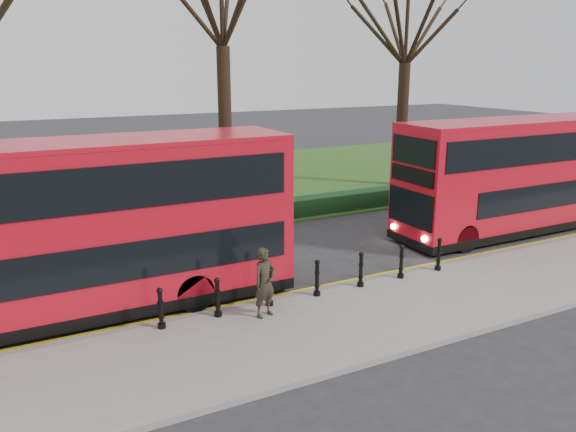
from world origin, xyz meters
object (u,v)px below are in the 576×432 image
bus_rear (523,175)px  bus_lead (71,231)px  bollard_row (317,279)px  pedestrian (265,282)px

bus_rear → bus_lead: bearing=-179.0°
bus_lead → bus_rear: (16.67, 0.28, -0.08)m
bollard_row → bus_lead: 6.59m
bollard_row → bus_lead: bearing=161.1°
bollard_row → bus_lead: bus_lead is taller
bollard_row → pedestrian: pedestrian is taller
bus_lead → bus_rear: size_ratio=1.04×
bollard_row → bus_lead: size_ratio=0.78×
bollard_row → pedestrian: 1.96m
bus_lead → pedestrian: bearing=-31.7°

